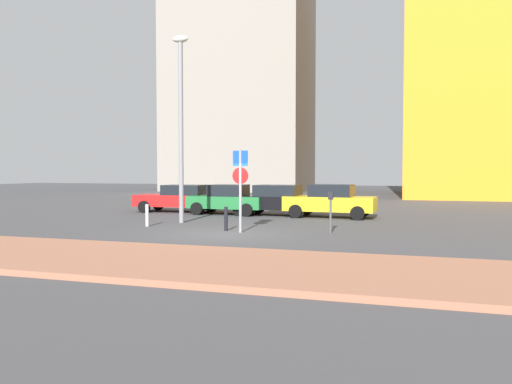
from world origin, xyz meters
TOP-DOWN VIEW (x-y plane):
  - ground_plane at (0.00, 0.00)m, footprint 120.00×120.00m
  - sidewalk_brick at (0.00, -5.80)m, footprint 40.00×4.29m
  - parked_car_red at (-5.69, 8.00)m, footprint 4.63×2.31m
  - parked_car_green at (-2.66, 7.44)m, footprint 4.04×2.10m
  - parked_car_black at (-0.22, 7.55)m, footprint 4.54×2.11m
  - parked_car_yellow at (2.63, 7.24)m, footprint 4.38×2.17m
  - parking_sign_post at (0.39, 0.48)m, footprint 0.60×0.10m
  - parking_meter at (3.54, 1.20)m, footprint 0.18×0.14m
  - street_lamp at (-3.13, 2.94)m, footprint 0.70×0.36m
  - traffic_bollard_near at (-0.30, 0.84)m, footprint 0.14×0.14m
  - traffic_bollard_mid at (-3.85, 1.28)m, footprint 0.14×0.14m
  - building_colorful_midrise at (13.02, 31.93)m, footprint 14.50×17.54m
  - building_under_construction at (-12.18, 37.09)m, footprint 15.33×10.89m

SIDE VIEW (x-z plane):
  - ground_plane at x=0.00m, z-range 0.00..0.00m
  - sidewalk_brick at x=0.00m, z-range 0.00..0.14m
  - traffic_bollard_mid at x=-3.85m, z-range 0.00..0.89m
  - traffic_bollard_near at x=-0.30m, z-range 0.00..0.90m
  - parked_car_red at x=-5.69m, z-range 0.03..1.50m
  - parked_car_green at x=-2.66m, z-range 0.01..1.54m
  - parked_car_black at x=-0.22m, z-range 0.02..1.55m
  - parked_car_yellow at x=2.63m, z-range 0.01..1.60m
  - parking_meter at x=3.54m, z-range 0.22..1.71m
  - parking_sign_post at x=0.39m, z-range 0.39..3.38m
  - street_lamp at x=-3.13m, z-range 0.64..8.61m
  - building_under_construction at x=-12.18m, z-range 0.00..23.22m
  - building_colorful_midrise at x=13.02m, z-range 0.00..26.25m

